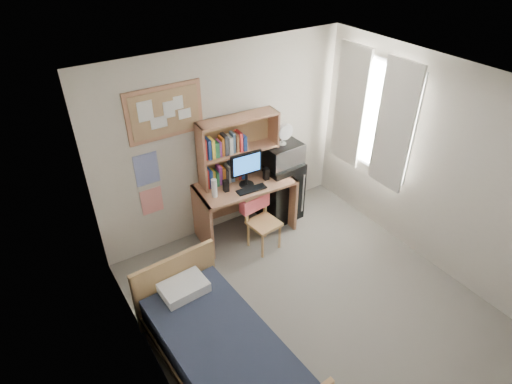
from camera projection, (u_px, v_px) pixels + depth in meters
floor at (319, 314)px, 4.94m from camera, size 3.60×4.20×0.02m
ceiling at (345, 100)px, 3.48m from camera, size 3.60×4.20×0.02m
wall_back at (225, 143)px, 5.67m from camera, size 3.60×0.04×2.60m
wall_left at (157, 302)px, 3.40m from camera, size 0.04×4.20×2.60m
wall_right at (446, 174)px, 5.02m from camera, size 0.04×4.20×2.60m
window_unit at (372, 116)px, 5.66m from camera, size 0.10×1.40×1.70m
curtain_left at (394, 127)px, 5.37m from camera, size 0.04×0.55×1.70m
curtain_right at (350, 106)px, 5.93m from camera, size 0.04×0.55×1.70m
bulletin_board at (165, 112)px, 4.96m from camera, size 0.94×0.03×0.64m
poster_wave at (147, 169)px, 5.19m from camera, size 0.30×0.01×0.42m
poster_japan at (152, 201)px, 5.46m from camera, size 0.28×0.01×0.36m
desk at (245, 208)px, 5.96m from camera, size 1.36×0.75×0.83m
desk_chair at (264, 223)px, 5.68m from camera, size 0.45×0.45×0.82m
mini_fridge at (279, 189)px, 6.26m from camera, size 0.56×0.56×0.91m
bed at (223, 356)px, 4.17m from camera, size 1.04×1.92×0.52m
hutch at (239, 149)px, 5.59m from camera, size 1.10×0.35×0.89m
monitor at (246, 170)px, 5.55m from camera, size 0.44×0.06×0.47m
keyboard at (252, 189)px, 5.57m from camera, size 0.41×0.16×0.02m
speaker_left at (226, 186)px, 5.52m from camera, size 0.07×0.07×0.16m
speaker_right at (266, 174)px, 5.76m from camera, size 0.07×0.07×0.17m
water_bottle at (214, 188)px, 5.39m from camera, size 0.08×0.08×0.25m
hoodie at (254, 202)px, 5.68m from camera, size 0.44×0.18×0.20m
microwave at (282, 154)px, 5.91m from camera, size 0.53×0.41×0.30m
desk_fan at (282, 135)px, 5.75m from camera, size 0.24×0.24×0.28m
pillow at (184, 288)px, 4.50m from camera, size 0.49×0.36×0.11m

